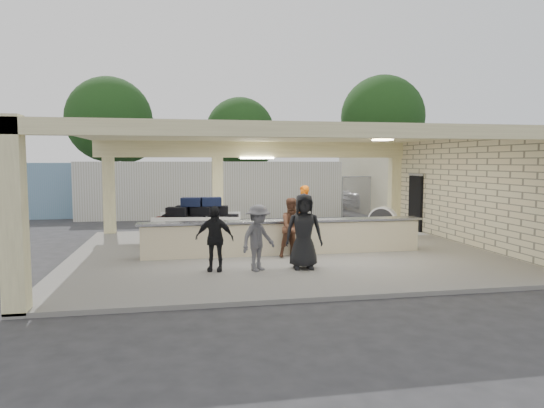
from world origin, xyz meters
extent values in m
plane|color=#2A2A2C|center=(0.00, 0.00, 0.00)|extent=(120.00, 120.00, 0.00)
cube|color=slate|center=(0.00, 0.00, 0.05)|extent=(12.00, 10.00, 0.10)
cube|color=#C7BE85|center=(0.00, 0.00, 3.50)|extent=(12.00, 10.00, 0.02)
cube|color=beige|center=(6.00, 0.00, 1.75)|extent=(0.02, 10.00, 3.50)
cube|color=black|center=(5.94, 3.20, 1.15)|extent=(0.10, 0.95, 2.10)
cube|color=#C7BE85|center=(0.00, 4.75, 3.20)|extent=(12.00, 0.50, 0.60)
cube|color=#C7BE85|center=(0.00, -4.85, 3.35)|extent=(12.00, 0.30, 0.30)
cube|color=#C7BE85|center=(-5.50, 4.75, 1.80)|extent=(0.40, 0.40, 3.50)
cube|color=#C7BE85|center=(-1.50, 4.75, 1.80)|extent=(0.40, 0.40, 3.50)
cube|color=#C7BE85|center=(5.80, 4.80, 1.80)|extent=(0.40, 0.40, 3.50)
cube|color=#C7BE85|center=(-5.80, -4.80, 1.80)|extent=(0.40, 0.40, 3.50)
cube|color=white|center=(0.00, 4.50, 2.88)|extent=(1.30, 0.12, 0.06)
cube|color=#FFEABF|center=(3.80, 1.50, 3.47)|extent=(0.55, 0.55, 0.04)
cube|color=#FFEABF|center=(3.80, -0.50, 3.47)|extent=(0.55, 0.55, 0.04)
cube|color=#FFEABF|center=(3.80, -2.50, 3.47)|extent=(0.55, 0.55, 0.04)
cube|color=beige|center=(0.00, -0.50, 0.55)|extent=(8.00, 0.50, 0.90)
cube|color=#B7B7BC|center=(0.00, -0.50, 1.05)|extent=(8.20, 0.58, 0.06)
cube|color=white|center=(-2.38, 1.31, 0.72)|extent=(2.81, 1.93, 0.12)
cylinder|color=black|center=(-3.50, 0.89, 0.31)|extent=(0.19, 0.43, 0.42)
cylinder|color=black|center=(-3.33, 2.03, 0.31)|extent=(0.19, 0.43, 0.42)
cylinder|color=black|center=(-1.44, 0.59, 0.31)|extent=(0.19, 0.43, 0.42)
cylinder|color=black|center=(-1.27, 1.72, 0.31)|extent=(0.19, 0.43, 0.42)
cube|color=white|center=(-2.27, 2.08, 0.93)|extent=(2.58, 0.44, 0.31)
cube|color=white|center=(-2.50, 0.53, 0.93)|extent=(2.58, 0.44, 0.31)
cube|color=black|center=(-3.25, 1.12, 0.92)|extent=(0.66, 0.48, 0.27)
cube|color=black|center=(-2.53, 1.01, 0.92)|extent=(0.66, 0.48, 0.27)
cube|color=black|center=(-1.81, 0.91, 0.92)|extent=(0.66, 0.48, 0.27)
cube|color=black|center=(-3.16, 1.74, 0.92)|extent=(0.66, 0.48, 0.27)
cube|color=black|center=(-2.44, 1.63, 0.92)|extent=(0.66, 0.48, 0.27)
cube|color=black|center=(-1.72, 1.52, 0.92)|extent=(0.66, 0.48, 0.27)
cube|color=black|center=(-3.03, 1.19, 1.20)|extent=(0.66, 0.48, 0.27)
cube|color=black|center=(-2.28, 1.29, 1.20)|extent=(0.66, 0.48, 0.27)
cube|color=black|center=(-1.74, 1.42, 1.20)|extent=(0.66, 0.48, 0.27)
cube|color=black|center=(-2.75, 1.68, 1.20)|extent=(0.66, 0.48, 0.27)
cube|color=black|center=(-2.59, 1.34, 1.49)|extent=(0.66, 0.48, 0.27)
cube|color=black|center=(-1.96, 1.35, 1.49)|extent=(0.66, 0.48, 0.27)
cube|color=#590F0C|center=(-3.37, 1.03, 0.92)|extent=(0.66, 0.48, 0.27)
cube|color=black|center=(-1.41, 1.48, 0.92)|extent=(0.66, 0.48, 0.27)
cube|color=black|center=(-2.32, 1.72, 1.20)|extent=(0.66, 0.48, 0.27)
cylinder|color=white|center=(3.91, 1.59, 0.70)|extent=(0.97, 0.89, 0.99)
cylinder|color=black|center=(3.91, 1.59, 0.70)|extent=(0.91, 0.85, 0.88)
cube|color=white|center=(3.58, 1.59, 0.26)|extent=(0.07, 0.55, 0.33)
cube|color=white|center=(4.24, 1.59, 0.26)|extent=(0.07, 0.55, 0.33)
imported|color=#E1600B|center=(1.17, 1.86, 1.02)|extent=(0.40, 0.69, 1.84)
imported|color=brown|center=(0.12, -1.00, 0.92)|extent=(0.87, 0.55, 1.65)
imported|color=black|center=(-2.12, -2.30, 0.89)|extent=(0.98, 0.56, 1.58)
imported|color=#525157|center=(-1.08, -2.48, 0.90)|extent=(1.05, 0.92, 1.61)
imported|color=black|center=(0.06, -2.45, 1.03)|extent=(0.95, 0.48, 1.86)
imported|color=silver|center=(8.46, 12.17, 0.71)|extent=(5.45, 3.62, 1.43)
imported|color=silver|center=(11.14, 13.60, 0.71)|extent=(4.74, 2.49, 1.42)
imported|color=black|center=(4.27, 15.78, 0.66)|extent=(3.87, 3.67, 1.32)
cube|color=silver|center=(-1.37, 10.36, 1.37)|extent=(12.73, 2.88, 2.74)
cube|color=#6F91B2|center=(-10.63, 11.80, 1.34)|extent=(10.34, 2.53, 2.69)
cylinder|color=gray|center=(5.00, 9.00, 1.00)|extent=(0.06, 0.06, 2.00)
cylinder|color=gray|center=(7.00, 9.00, 1.00)|extent=(0.06, 0.06, 2.00)
cylinder|color=gray|center=(9.00, 9.00, 1.00)|extent=(0.06, 0.06, 2.00)
cylinder|color=gray|center=(11.00, 9.00, 1.00)|extent=(0.06, 0.06, 2.00)
cylinder|color=gray|center=(13.00, 9.00, 1.00)|extent=(0.06, 0.06, 2.00)
cylinder|color=gray|center=(15.00, 9.00, 1.00)|extent=(0.06, 0.06, 2.00)
cube|color=gray|center=(11.00, 9.00, 1.00)|extent=(12.00, 0.02, 2.00)
cylinder|color=gray|center=(11.00, 9.00, 2.00)|extent=(12.00, 0.05, 0.05)
cylinder|color=#382619|center=(-8.00, 24.00, 2.25)|extent=(0.70, 0.70, 4.50)
sphere|color=black|center=(-8.00, 24.00, 5.85)|extent=(6.30, 6.30, 6.30)
sphere|color=black|center=(-6.80, 24.60, 4.95)|extent=(4.50, 4.50, 4.50)
cylinder|color=#382619|center=(2.00, 26.00, 2.00)|extent=(0.70, 0.70, 4.00)
sphere|color=black|center=(2.00, 26.00, 5.20)|extent=(5.60, 5.60, 5.60)
sphere|color=black|center=(3.20, 26.60, 4.40)|extent=(4.00, 4.00, 4.00)
cylinder|color=#382619|center=(14.00, 25.00, 2.50)|extent=(0.70, 0.70, 5.00)
sphere|color=black|center=(14.00, 25.00, 6.50)|extent=(7.00, 7.00, 7.00)
sphere|color=black|center=(15.20, 25.60, 5.50)|extent=(5.00, 5.00, 5.00)
cube|color=beige|center=(9.50, 10.00, 1.60)|extent=(6.00, 8.00, 3.20)
camera|label=1|loc=(-2.92, -13.92, 2.74)|focal=32.00mm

